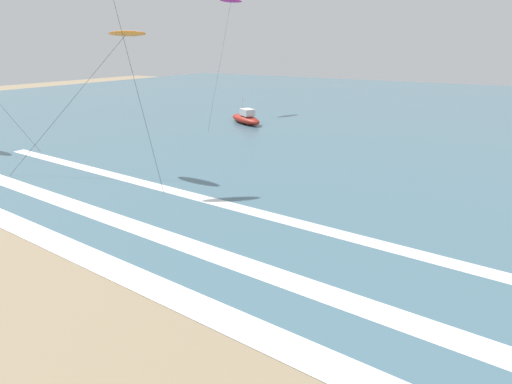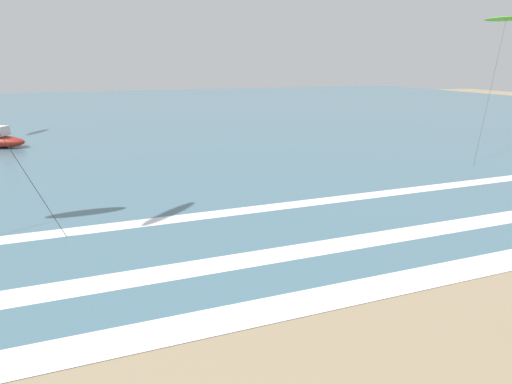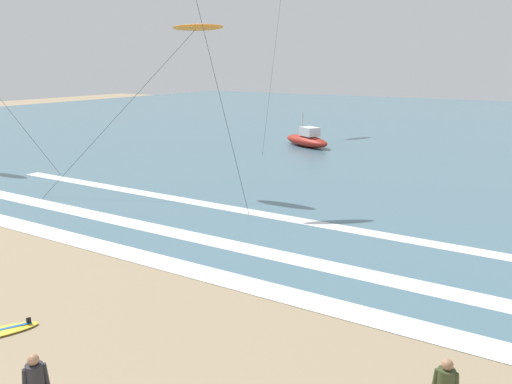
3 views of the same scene
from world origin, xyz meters
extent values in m
cube|color=#476B7A|center=(0.00, 54.64, 0.01)|extent=(140.00, 90.00, 0.01)
cube|color=white|center=(1.00, 10.04, 0.01)|extent=(54.42, 1.08, 0.01)
cube|color=white|center=(-0.75, 12.78, 0.01)|extent=(39.29, 1.01, 0.01)
cube|color=white|center=(0.12, 17.02, 0.01)|extent=(43.57, 0.81, 0.01)
cylinder|color=#232328|center=(-0.59, 2.29, 1.11)|extent=(0.32, 0.32, 0.58)
cylinder|color=#232328|center=(-0.67, 2.12, 1.08)|extent=(0.14, 0.16, 0.56)
cylinder|color=#232328|center=(-0.52, 2.46, 1.08)|extent=(0.14, 0.16, 0.56)
sphere|color=#9E7051|center=(-0.59, 2.29, 1.49)|extent=(0.21, 0.21, 0.21)
cylinder|color=#384223|center=(5.81, 6.19, 1.11)|extent=(0.32, 0.32, 0.58)
cylinder|color=#384223|center=(5.62, 6.16, 1.08)|extent=(0.15, 0.11, 0.56)
sphere|color=#9E7051|center=(5.81, 6.19, 1.49)|extent=(0.21, 0.21, 0.21)
cube|color=black|center=(-4.42, 4.72, 0.17)|extent=(0.07, 0.11, 0.16)
cylinder|color=#333333|center=(-8.42, 17.84, 7.46)|extent=(6.29, 2.54, 14.92)
cylinder|color=#333333|center=(-16.33, 37.09, 6.46)|extent=(6.06, 13.02, 12.94)
ellipsoid|color=orange|center=(-10.52, 19.75, 8.46)|extent=(3.23, 0.90, 0.43)
cylinder|color=#333333|center=(-13.18, 16.63, 4.23)|extent=(5.34, 6.27, 8.48)
cylinder|color=#333333|center=(-23.80, 17.21, 3.96)|extent=(7.68, 1.24, 7.93)
ellipsoid|color=maroon|center=(-12.42, 35.98, 0.45)|extent=(5.39, 3.93, 0.90)
cube|color=silver|center=(-12.07, 35.80, 1.25)|extent=(1.84, 1.67, 0.70)
cylinder|color=#B2B2B2|center=(-12.96, 36.26, 1.80)|extent=(0.08, 0.08, 1.80)
camera|label=1|loc=(9.24, 3.05, 7.65)|focal=25.50mm
camera|label=2|loc=(-2.85, 2.10, 6.07)|focal=27.09mm
camera|label=3|loc=(7.55, -2.92, 6.79)|focal=37.72mm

